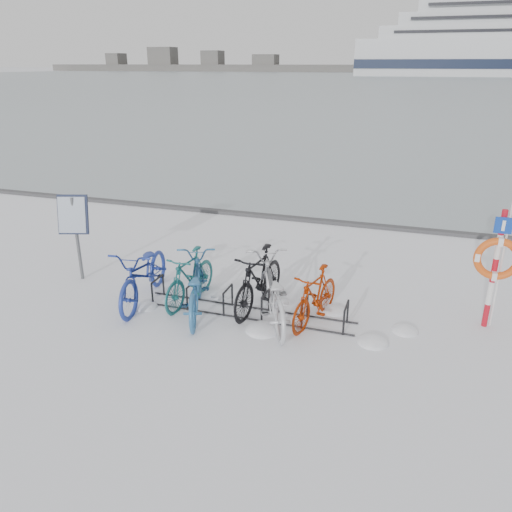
% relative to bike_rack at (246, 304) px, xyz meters
% --- Properties ---
extents(ground, '(900.00, 900.00, 0.00)m').
position_rel_bike_rack_xyz_m(ground, '(0.00, 0.00, -0.18)').
color(ground, white).
rests_on(ground, ground).
extents(ice_sheet, '(400.00, 298.00, 0.02)m').
position_rel_bike_rack_xyz_m(ice_sheet, '(0.00, 155.00, -0.17)').
color(ice_sheet, '#9DA9B2').
rests_on(ice_sheet, ground).
extents(quay_edge, '(400.00, 0.25, 0.10)m').
position_rel_bike_rack_xyz_m(quay_edge, '(0.00, 5.90, -0.13)').
color(quay_edge, '#3F3F42').
rests_on(quay_edge, ground).
extents(bike_rack, '(4.00, 0.48, 0.46)m').
position_rel_bike_rack_xyz_m(bike_rack, '(0.00, 0.00, 0.00)').
color(bike_rack, black).
rests_on(bike_rack, ground).
extents(info_board, '(0.65, 0.40, 1.82)m').
position_rel_bike_rack_xyz_m(info_board, '(-3.84, 0.38, 1.13)').
color(info_board, '#595B5E').
rests_on(info_board, ground).
extents(lifebuoy_station, '(0.73, 0.22, 3.81)m').
position_rel_bike_rack_xyz_m(lifebuoy_station, '(4.09, 0.80, 1.10)').
color(lifebuoy_station, '#B40E1D').
rests_on(lifebuoy_station, ground).
extents(shoreline, '(180.00, 12.00, 9.50)m').
position_rel_bike_rack_xyz_m(shoreline, '(-122.02, 260.00, 2.61)').
color(shoreline, '#464646').
rests_on(shoreline, ground).
extents(bike_0, '(1.11, 2.33, 1.18)m').
position_rel_bike_rack_xyz_m(bike_0, '(-2.03, -0.06, 0.41)').
color(bike_0, navy).
rests_on(bike_0, ground).
extents(bike_1, '(0.67, 1.79, 1.05)m').
position_rel_bike_rack_xyz_m(bike_1, '(-1.19, 0.16, 0.34)').
color(bike_1, '#195E61').
rests_on(bike_1, ground).
extents(bike_2, '(1.38, 2.18, 1.08)m').
position_rel_bike_rack_xyz_m(bike_2, '(-0.91, -0.22, 0.36)').
color(bike_2, '#2C6599').
rests_on(bike_2, ground).
extents(bike_3, '(0.82, 2.01, 1.17)m').
position_rel_bike_rack_xyz_m(bike_3, '(0.13, 0.33, 0.41)').
color(bike_3, black).
rests_on(bike_3, ground).
extents(bike_4, '(1.68, 2.32, 1.16)m').
position_rel_bike_rack_xyz_m(bike_4, '(0.49, -0.08, 0.40)').
color(bike_4, '#BABCC2').
rests_on(bike_4, ground).
extents(bike_5, '(0.88, 1.74, 1.01)m').
position_rel_bike_rack_xyz_m(bike_5, '(1.23, 0.13, 0.32)').
color(bike_5, '#942603').
rests_on(bike_5, ground).
extents(snow_drifts, '(5.16, 1.62, 0.21)m').
position_rel_bike_rack_xyz_m(snow_drifts, '(0.80, -0.06, -0.18)').
color(snow_drifts, white).
rests_on(snow_drifts, ground).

